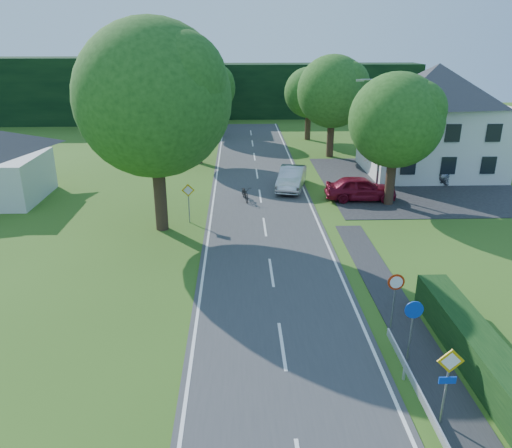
{
  "coord_description": "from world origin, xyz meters",
  "views": [
    {
      "loc": [
        -1.53,
        -3.38,
        10.68
      ],
      "look_at": [
        -0.68,
        19.48,
        1.95
      ],
      "focal_mm": 35.0,
      "sensor_mm": 36.0,
      "label": 1
    }
  ],
  "objects_px": {
    "streetlight": "(379,132)",
    "parked_car_silver_b": "(455,171)",
    "motorcycle": "(245,193)",
    "parked_car_silver_a": "(412,171)",
    "moving_car": "(292,178)",
    "parasol": "(376,168)",
    "parked_car_red": "(361,188)"
  },
  "relations": [
    {
      "from": "streetlight",
      "to": "parked_car_silver_b",
      "type": "height_order",
      "value": "streetlight"
    },
    {
      "from": "motorcycle",
      "to": "parked_car_silver_a",
      "type": "height_order",
      "value": "parked_car_silver_a"
    },
    {
      "from": "motorcycle",
      "to": "parked_car_silver_a",
      "type": "xyz_separation_m",
      "value": [
        12.84,
        4.04,
        0.32
      ]
    },
    {
      "from": "moving_car",
      "to": "parked_car_silver_b",
      "type": "bearing_deg",
      "value": 22.13
    },
    {
      "from": "parked_car_silver_a",
      "to": "parked_car_silver_b",
      "type": "relative_size",
      "value": 1.01
    },
    {
      "from": "streetlight",
      "to": "parasol",
      "type": "relative_size",
      "value": 4.16
    },
    {
      "from": "parked_car_silver_b",
      "to": "parasol",
      "type": "height_order",
      "value": "parasol"
    },
    {
      "from": "streetlight",
      "to": "moving_car",
      "type": "distance_m",
      "value": 6.96
    },
    {
      "from": "streetlight",
      "to": "parked_car_silver_b",
      "type": "relative_size",
      "value": 1.61
    },
    {
      "from": "moving_car",
      "to": "parasol",
      "type": "relative_size",
      "value": 2.53
    },
    {
      "from": "streetlight",
      "to": "motorcycle",
      "type": "xyz_separation_m",
      "value": [
        -9.13,
        -0.88,
        -3.92
      ]
    },
    {
      "from": "parked_car_red",
      "to": "parked_car_silver_a",
      "type": "bearing_deg",
      "value": -47.22
    },
    {
      "from": "parked_car_silver_a",
      "to": "parasol",
      "type": "relative_size",
      "value": 2.6
    },
    {
      "from": "moving_car",
      "to": "parasol",
      "type": "bearing_deg",
      "value": 32.08
    },
    {
      "from": "streetlight",
      "to": "parasol",
      "type": "xyz_separation_m",
      "value": [
        1.12,
        4.01,
        -3.56
      ]
    },
    {
      "from": "motorcycle",
      "to": "parasol",
      "type": "relative_size",
      "value": 1.0
    },
    {
      "from": "moving_car",
      "to": "parked_car_silver_b",
      "type": "xyz_separation_m",
      "value": [
        12.95,
        1.99,
        -0.11
      ]
    },
    {
      "from": "streetlight",
      "to": "parasol",
      "type": "distance_m",
      "value": 5.48
    },
    {
      "from": "moving_car",
      "to": "parked_car_silver_a",
      "type": "relative_size",
      "value": 0.98
    },
    {
      "from": "motorcycle",
      "to": "parasol",
      "type": "xyz_separation_m",
      "value": [
        10.24,
        4.89,
        0.36
      ]
    },
    {
      "from": "moving_car",
      "to": "parked_car_silver_a",
      "type": "bearing_deg",
      "value": 22.15
    },
    {
      "from": "moving_car",
      "to": "parked_car_silver_b",
      "type": "distance_m",
      "value": 13.1
    },
    {
      "from": "parked_car_silver_a",
      "to": "streetlight",
      "type": "bearing_deg",
      "value": 128.91
    },
    {
      "from": "moving_car",
      "to": "streetlight",
      "type": "bearing_deg",
      "value": -3.31
    },
    {
      "from": "parasol",
      "to": "parked_car_silver_b",
      "type": "bearing_deg",
      "value": -2.91
    },
    {
      "from": "parked_car_red",
      "to": "parasol",
      "type": "distance_m",
      "value": 5.6
    },
    {
      "from": "parked_car_silver_a",
      "to": "parked_car_silver_b",
      "type": "xyz_separation_m",
      "value": [
        3.54,
        0.54,
        -0.13
      ]
    },
    {
      "from": "parked_car_silver_b",
      "to": "streetlight",
      "type": "bearing_deg",
      "value": 94.09
    },
    {
      "from": "parked_car_silver_a",
      "to": "parked_car_red",
      "type": "bearing_deg",
      "value": 128.93
    },
    {
      "from": "moving_car",
      "to": "parked_car_red",
      "type": "height_order",
      "value": "parked_car_red"
    },
    {
      "from": "motorcycle",
      "to": "moving_car",
      "type": "bearing_deg",
      "value": 27.89
    },
    {
      "from": "parked_car_red",
      "to": "parked_car_silver_b",
      "type": "xyz_separation_m",
      "value": [
        8.51,
        4.77,
        -0.13
      ]
    }
  ]
}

